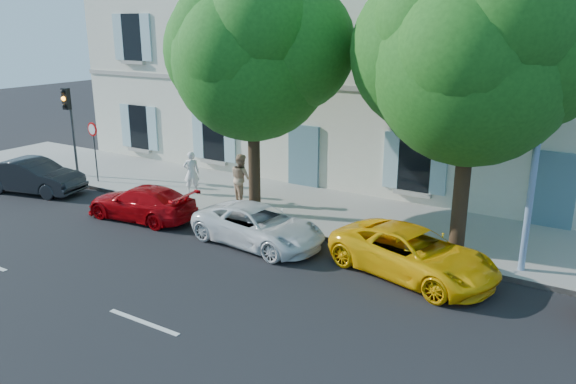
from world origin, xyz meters
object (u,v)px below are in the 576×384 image
Objects in this scene: car_white_coupe at (258,226)px; tree_left at (252,61)px; tree_right at (473,65)px; pedestrian_a at (192,173)px; car_red_coupe at (142,203)px; pedestrian_b at (241,178)px; car_yellow_supercar at (413,253)px; street_lamp at (544,82)px; car_dark_sedan at (33,176)px; traffic_light at (69,113)px; road_sign at (94,139)px.

car_white_coupe is 0.53× the size of tree_left.
pedestrian_a is at bearing 177.07° from tree_right.
pedestrian_a is (-0.19, 2.71, 0.38)m from car_red_coupe.
car_red_coupe is 2.22× the size of pedestrian_b.
pedestrian_b is (-7.71, 0.62, -4.17)m from tree_right.
car_red_coupe is at bearing 107.98° from car_yellow_supercar.
street_lamp reaches higher than car_white_coupe.
street_lamp is at bearing -45.99° from car_yellow_supercar.
car_dark_sedan is 10.20m from car_white_coupe.
car_yellow_supercar is 7.63m from tree_left.
tree_right reaches higher than traffic_light.
car_red_coupe is at bearing -167.18° from tree_right.
car_white_coupe is 0.52× the size of tree_right.
traffic_light is (-5.93, 2.06, 2.19)m from car_red_coupe.
traffic_light is 2.07× the size of pedestrian_b.
car_red_coupe is 1.62× the size of road_sign.
traffic_light is at bearing 179.23° from street_lamp.
pedestrian_a reaches higher than car_dark_sedan.
car_white_coupe is at bearing 87.67° from car_red_coupe.
street_lamp is (6.92, 1.63, 4.33)m from car_white_coupe.
pedestrian_b is at bearing 175.43° from tree_right.
car_white_coupe is 7.23m from tree_right.
car_yellow_supercar is at bearing -168.94° from pedestrian_b.
traffic_light is at bearing -179.87° from tree_left.
traffic_light is 1.51× the size of road_sign.
traffic_light is (-9.01, -0.02, -2.32)m from tree_left.
car_dark_sedan is at bearing 96.85° from car_white_coupe.
pedestrian_a reaches higher than car_red_coupe.
traffic_light is (-0.25, 2.06, 2.10)m from car_dark_sedan.
car_white_coupe is at bearing 163.12° from pedestrian_b.
car_yellow_supercar is 0.56× the size of tree_right.
tree_left is at bearing 130.52° from pedestrian_a.
road_sign is 1.37× the size of pedestrian_b.
tree_left is (-5.99, 1.58, 4.46)m from car_yellow_supercar.
road_sign is at bearing -179.10° from tree_right.
car_white_coupe is at bearing 113.38° from pedestrian_a.
car_white_coupe is 10.84m from traffic_light.
pedestrian_b is at bearing 7.37° from road_sign.
tree_left is at bearing 90.05° from car_yellow_supercar.
pedestrian_a is (5.74, 0.65, -1.81)m from traffic_light.
pedestrian_a is at bearing -76.85° from car_dark_sedan.
car_red_coupe is 5.84m from tree_left.
traffic_light is 1.68m from road_sign.
car_dark_sedan is at bearing -171.85° from tree_right.
street_lamp reaches higher than road_sign.
tree_right reaches higher than road_sign.
tree_left is 3.22× the size of road_sign.
street_lamp is (17.37, -0.23, 2.15)m from traffic_light.
tree_left is 9.30m from traffic_light.
car_yellow_supercar is at bearing -5.93° from traffic_light.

